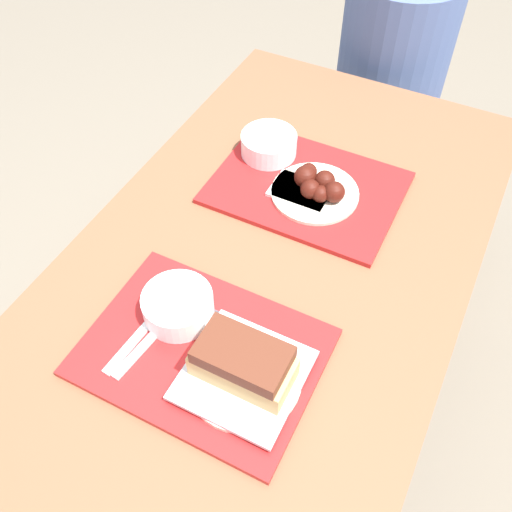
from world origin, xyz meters
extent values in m
plane|color=#706656|center=(0.00, 0.00, 0.00)|extent=(12.00, 12.00, 0.00)
cube|color=brown|center=(0.00, 0.00, 0.71)|extent=(0.77, 1.47, 0.04)
cylinder|color=brown|center=(-0.32, 0.66, 0.35)|extent=(0.07, 0.07, 0.69)
cylinder|color=brown|center=(0.32, 0.66, 0.35)|extent=(0.07, 0.07, 0.69)
cube|color=brown|center=(0.00, 0.96, 0.41)|extent=(0.73, 0.28, 0.04)
cylinder|color=brown|center=(-0.30, 0.96, 0.20)|extent=(0.06, 0.06, 0.40)
cylinder|color=brown|center=(0.30, 0.96, 0.20)|extent=(0.06, 0.06, 0.40)
cube|color=red|center=(-0.01, -0.21, 0.74)|extent=(0.41, 0.30, 0.01)
cube|color=red|center=(-0.01, 0.26, 0.74)|extent=(0.41, 0.30, 0.01)
cylinder|color=white|center=(-0.08, -0.16, 0.77)|extent=(0.13, 0.13, 0.05)
cylinder|color=beige|center=(-0.08, -0.16, 0.79)|extent=(0.11, 0.11, 0.01)
cylinder|color=beige|center=(0.08, -0.22, 0.75)|extent=(0.20, 0.20, 0.01)
cube|color=silver|center=(0.08, -0.22, 0.76)|extent=(0.19, 0.19, 0.01)
cube|color=tan|center=(0.08, -0.22, 0.79)|extent=(0.17, 0.08, 0.05)
cube|color=#562819|center=(0.08, -0.22, 0.82)|extent=(0.15, 0.09, 0.03)
cube|color=white|center=(-0.12, -0.24, 0.75)|extent=(0.03, 0.17, 0.00)
cube|color=white|center=(-0.10, -0.24, 0.75)|extent=(0.04, 0.17, 0.00)
cube|color=#3F3F47|center=(-0.02, -0.14, 0.75)|extent=(0.04, 0.03, 0.01)
cylinder|color=white|center=(-0.14, 0.32, 0.77)|extent=(0.13, 0.13, 0.05)
cylinder|color=beige|center=(-0.14, 0.32, 0.79)|extent=(0.11, 0.11, 0.01)
cylinder|color=beige|center=(0.01, 0.24, 0.75)|extent=(0.19, 0.19, 0.01)
sphere|color=#42140C|center=(0.06, 0.24, 0.78)|extent=(0.05, 0.05, 0.05)
sphere|color=#42140C|center=(0.03, 0.26, 0.78)|extent=(0.05, 0.05, 0.05)
sphere|color=#42140C|center=(-0.02, 0.28, 0.77)|extent=(0.04, 0.04, 0.04)
sphere|color=#42140C|center=(-0.02, 0.25, 0.78)|extent=(0.05, 0.05, 0.05)
sphere|color=#42140C|center=(0.01, 0.22, 0.78)|extent=(0.04, 0.04, 0.04)
sphere|color=#42140C|center=(0.03, 0.22, 0.77)|extent=(0.04, 0.04, 0.04)
cube|color=white|center=(-0.02, 0.23, 0.75)|extent=(0.13, 0.09, 0.01)
cylinder|color=#4C6093|center=(-0.03, 0.96, 0.68)|extent=(0.33, 0.33, 0.50)
camera|label=1|loc=(0.31, -0.62, 1.62)|focal=40.00mm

